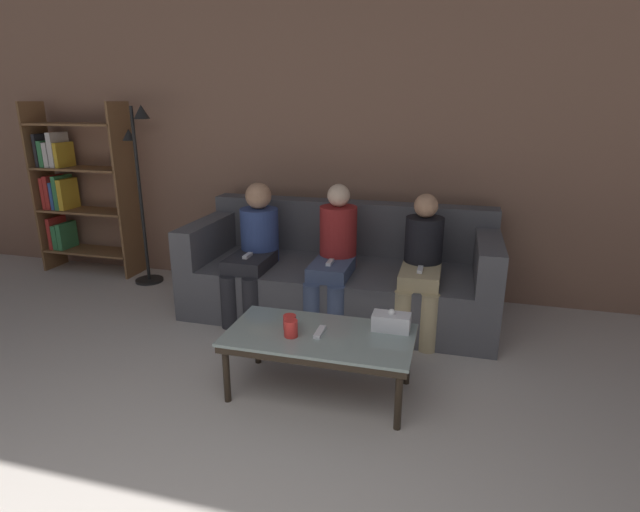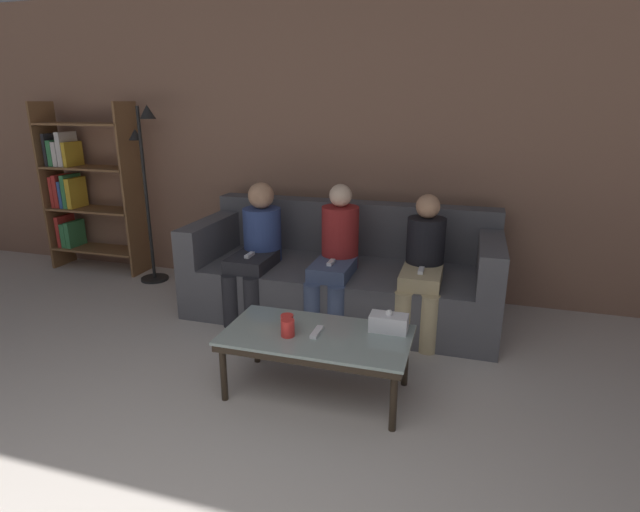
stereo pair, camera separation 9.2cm
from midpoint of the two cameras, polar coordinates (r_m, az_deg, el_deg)
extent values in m
cube|color=#8C6651|center=(4.42, 5.30, 12.41)|extent=(12.00, 0.06, 2.60)
cube|color=#515156|center=(4.06, 3.06, -3.82)|extent=(2.42, 1.00, 0.41)
cube|color=#515156|center=(4.31, 4.43, 3.33)|extent=(2.42, 0.20, 0.44)
cube|color=#515156|center=(4.34, -11.39, 2.26)|extent=(0.18, 1.00, 0.31)
cube|color=#515156|center=(3.85, 19.56, -0.32)|extent=(0.18, 1.00, 0.31)
cube|color=#8C9E99|center=(2.92, 0.54, -9.02)|extent=(1.08, 0.57, 0.02)
cube|color=#2D2319|center=(2.93, 0.54, -9.53)|extent=(1.06, 0.55, 0.04)
cylinder|color=#2D2319|center=(2.99, -10.07, -13.21)|extent=(0.04, 0.04, 0.33)
cylinder|color=#2D2319|center=(2.74, 9.37, -16.27)|extent=(0.04, 0.04, 0.33)
cylinder|color=#2D2319|center=(3.36, -6.48, -9.45)|extent=(0.04, 0.04, 0.33)
cylinder|color=#2D2319|center=(3.14, 10.57, -11.69)|extent=(0.04, 0.04, 0.33)
cylinder|color=red|center=(2.96, -2.89, -7.52)|extent=(0.08, 0.08, 0.09)
cylinder|color=red|center=(2.87, -2.78, -8.23)|extent=(0.08, 0.08, 0.10)
cube|color=white|center=(2.96, 8.75, -7.56)|extent=(0.22, 0.12, 0.10)
sphere|color=white|center=(2.94, 8.80, -6.47)|extent=(0.04, 0.04, 0.04)
cube|color=white|center=(2.91, 0.54, -8.69)|extent=(0.04, 0.15, 0.02)
cube|color=brown|center=(5.82, -27.81, 7.04)|extent=(0.02, 0.32, 1.67)
cube|color=brown|center=(5.19, -20.06, 6.97)|extent=(0.02, 0.32, 1.67)
cube|color=brown|center=(5.62, -23.39, 0.74)|extent=(0.97, 0.32, 0.02)
cube|color=red|center=(5.84, -26.63, 2.65)|extent=(0.04, 0.24, 0.32)
cube|color=#38844C|center=(5.81, -26.19, 2.28)|extent=(0.06, 0.24, 0.25)
cube|color=#38844C|center=(5.77, -25.76, 2.33)|extent=(0.05, 0.24, 0.27)
cube|color=brown|center=(5.52, -23.90, 4.90)|extent=(0.97, 0.32, 0.02)
cube|color=red|center=(5.77, -27.18, 6.62)|extent=(0.04, 0.24, 0.31)
cube|color=red|center=(5.73, -26.84, 6.70)|extent=(0.05, 0.24, 0.33)
cube|color=#33569E|center=(5.70, -26.41, 6.41)|extent=(0.03, 0.24, 0.27)
cube|color=#38844C|center=(5.66, -26.08, 6.71)|extent=(0.05, 0.24, 0.33)
cube|color=gold|center=(5.63, -25.65, 6.55)|extent=(0.05, 0.24, 0.30)
cube|color=brown|center=(5.46, -24.43, 9.17)|extent=(0.97, 0.32, 0.02)
cube|color=#232328|center=(5.72, -27.77, 10.73)|extent=(0.04, 0.24, 0.31)
cube|color=#38844C|center=(5.69, -27.34, 10.44)|extent=(0.05, 0.24, 0.25)
cube|color=silver|center=(5.65, -26.91, 10.40)|extent=(0.05, 0.24, 0.24)
cube|color=silver|center=(5.60, -26.49, 10.90)|extent=(0.05, 0.24, 0.33)
cube|color=gold|center=(5.57, -25.99, 10.44)|extent=(0.04, 0.24, 0.24)
cube|color=brown|center=(5.43, -24.98, 13.52)|extent=(0.97, 0.32, 0.02)
cylinder|color=black|center=(5.12, -17.86, -2.46)|extent=(0.26, 0.26, 0.02)
cylinder|color=black|center=(4.92, -18.72, 6.38)|extent=(0.03, 0.03, 1.63)
cone|color=black|center=(4.79, -18.61, 15.36)|extent=(0.14, 0.14, 0.12)
cone|color=black|center=(4.94, -19.86, 12.94)|extent=(0.12, 0.12, 0.10)
cylinder|color=#28282D|center=(3.88, -9.48, -5.09)|extent=(0.13, 0.13, 0.41)
cylinder|color=#28282D|center=(3.81, -7.04, -5.42)|extent=(0.13, 0.13, 0.41)
cube|color=#28282D|center=(3.94, -7.11, -0.62)|extent=(0.31, 0.44, 0.10)
cylinder|color=#334784|center=(4.09, -5.97, 2.47)|extent=(0.31, 0.31, 0.43)
sphere|color=tan|center=(4.02, -6.11, 6.89)|extent=(0.21, 0.21, 0.21)
cube|color=white|center=(3.88, -7.40, 0.11)|extent=(0.04, 0.12, 0.02)
cylinder|color=#47567A|center=(3.66, -0.14, -6.26)|extent=(0.13, 0.13, 0.41)
cylinder|color=#47567A|center=(3.61, 2.61, -6.58)|extent=(0.13, 0.13, 0.41)
cube|color=#47567A|center=(3.73, 2.14, -1.50)|extent=(0.29, 0.43, 0.10)
cylinder|color=maroon|center=(3.88, 2.99, 2.14)|extent=(0.29, 0.29, 0.48)
sphere|color=beige|center=(3.81, 3.06, 6.92)|extent=(0.17, 0.17, 0.17)
cube|color=white|center=(3.67, 1.98, -0.75)|extent=(0.04, 0.12, 0.02)
cylinder|color=tan|center=(3.55, 10.16, -7.29)|extent=(0.13, 0.13, 0.41)
cylinder|color=tan|center=(3.54, 13.08, -7.57)|extent=(0.13, 0.13, 0.41)
cube|color=tan|center=(3.64, 12.19, -2.39)|extent=(0.28, 0.41, 0.10)
cylinder|color=black|center=(3.79, 12.63, 1.01)|extent=(0.28, 0.28, 0.44)
sphere|color=tan|center=(3.72, 12.94, 5.56)|extent=(0.18, 0.18, 0.18)
cube|color=white|center=(3.58, 12.19, -1.63)|extent=(0.04, 0.12, 0.02)
camera|label=1|loc=(0.05, -89.22, 0.24)|focal=28.00mm
camera|label=2|loc=(0.05, 90.78, -0.24)|focal=28.00mm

